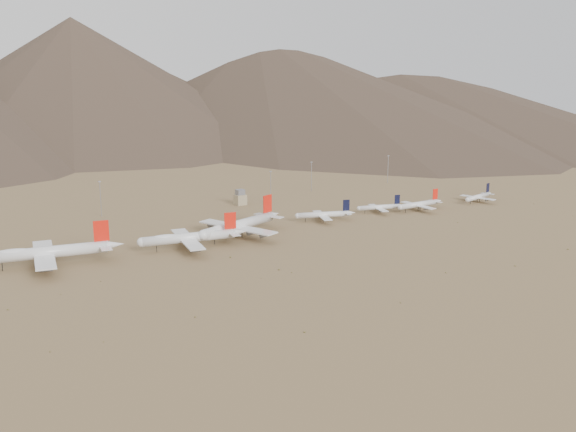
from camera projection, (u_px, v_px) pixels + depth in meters
ground at (293, 245)px, 384.43m from camera, size 3000.00×3000.00×0.00m
mountain_ridge at (2, 40)px, 1086.80m from camera, size 4400.00×1000.00×300.00m
widebody_west at (47, 252)px, 341.95m from camera, size 74.97×58.61×22.47m
widebody_centre at (190, 237)px, 375.72m from camera, size 65.45×51.20×19.62m
widebody_east at (239, 225)px, 401.65m from camera, size 72.00×57.45×22.34m
narrowbody_a at (325, 214)px, 444.22m from camera, size 41.66×31.15×14.39m
narrowbody_b at (380, 207)px, 470.83m from camera, size 36.69×27.24×12.49m
narrowbody_c at (420, 204)px, 477.67m from camera, size 44.45×31.69×14.67m
narrowbody_d at (479, 197)px, 508.21m from camera, size 39.57×29.07×13.25m
control_tower at (240, 198)px, 497.27m from camera, size 8.00×8.00×12.00m
mast_west at (100, 197)px, 456.19m from camera, size 2.00×0.60×25.70m
mast_centre at (271, 185)px, 500.78m from camera, size 2.00×0.60×25.70m
mast_east at (311, 175)px, 550.34m from camera, size 2.00×0.60×25.70m
mast_far_east at (388, 168)px, 589.73m from camera, size 2.00×0.60×25.70m
desert_scrub at (431, 263)px, 347.70m from camera, size 433.59×165.60×0.82m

